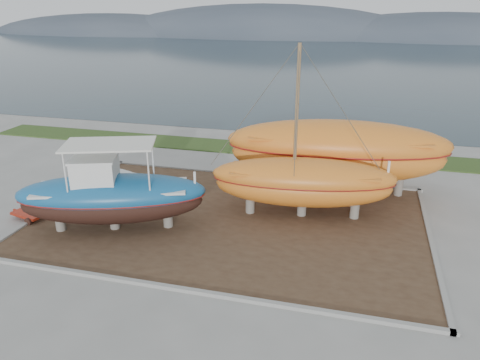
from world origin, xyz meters
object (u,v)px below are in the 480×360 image
(orange_sailboat, at_px, (306,135))
(orange_bare_hull, at_px, (336,158))
(red_trailer, at_px, (31,215))
(white_dinghy, at_px, (110,181))
(blue_caique, at_px, (111,187))

(orange_sailboat, relative_size, orange_bare_hull, 0.74)
(orange_bare_hull, relative_size, red_trailer, 4.77)
(white_dinghy, relative_size, red_trailer, 1.78)
(blue_caique, relative_size, white_dinghy, 1.92)
(blue_caique, height_order, white_dinghy, blue_caique)
(white_dinghy, xyz_separation_m, orange_sailboat, (10.46, -0.18, 3.40))
(blue_caique, bearing_deg, white_dinghy, 102.36)
(orange_sailboat, xyz_separation_m, red_trailer, (-12.63, -3.66, -3.95))
(red_trailer, bearing_deg, orange_bare_hull, 40.37)
(blue_caique, distance_m, white_dinghy, 4.67)
(orange_sailboat, relative_size, red_trailer, 3.54)
(white_dinghy, bearing_deg, orange_sailboat, 9.55)
(blue_caique, relative_size, red_trailer, 3.42)
(white_dinghy, relative_size, orange_sailboat, 0.50)
(blue_caique, bearing_deg, red_trailer, 161.19)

